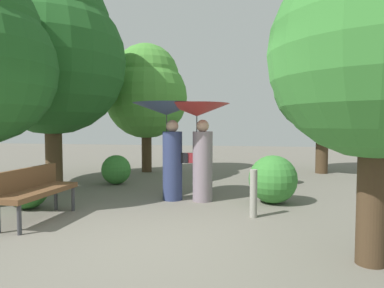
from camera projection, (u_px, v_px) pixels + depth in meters
ground_plane at (153, 238)px, 4.54m from camera, size 40.00×40.00×0.00m
person_left at (169, 128)px, 6.82m from camera, size 1.35×1.35×1.95m
person_right at (199, 129)px, 6.72m from camera, size 1.29×1.29×1.93m
park_bench at (35, 188)px, 5.36m from camera, size 0.53×1.51×0.83m
tree_near_left at (51, 50)px, 8.53m from camera, size 3.69×3.69×5.41m
tree_near_right at (377, 34)px, 3.57m from camera, size 2.25×2.25×3.79m
tree_mid_right at (323, 76)px, 10.48m from camera, size 3.04×3.04×4.72m
tree_far_back at (146, 91)px, 10.83m from camera, size 2.61×2.61×4.07m
bush_path_left at (282, 171)px, 8.80m from camera, size 0.62×0.62×0.62m
bush_path_right at (273, 179)px, 6.56m from camera, size 0.93×0.93×0.93m
bush_behind_bench at (28, 189)px, 6.14m from camera, size 0.73×0.73×0.73m
bush_far_side at (116, 170)px, 8.67m from camera, size 0.74×0.74×0.74m
path_marker_post at (253, 194)px, 5.55m from camera, size 0.12×0.12×0.79m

